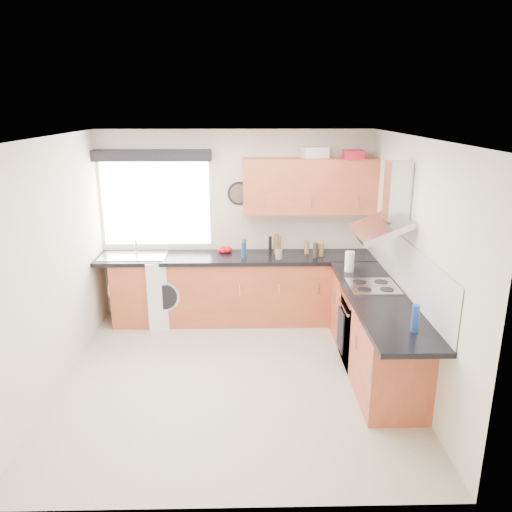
{
  "coord_description": "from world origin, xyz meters",
  "views": [
    {
      "loc": [
        0.13,
        -4.72,
        2.79
      ],
      "look_at": [
        0.25,
        0.85,
        1.1
      ],
      "focal_mm": 35.0,
      "sensor_mm": 36.0,
      "label": 1
    }
  ],
  "objects_px": {
    "oven": "(370,328)",
    "upper_cabinets": "(309,186)",
    "washing_machine": "(168,289)",
    "extractor_hood": "(388,208)"
  },
  "relations": [
    {
      "from": "oven",
      "to": "upper_cabinets",
      "type": "height_order",
      "value": "upper_cabinets"
    },
    {
      "from": "upper_cabinets",
      "to": "washing_machine",
      "type": "relative_size",
      "value": 1.88
    },
    {
      "from": "extractor_hood",
      "to": "washing_machine",
      "type": "bearing_deg",
      "value": 154.09
    },
    {
      "from": "oven",
      "to": "upper_cabinets",
      "type": "distance_m",
      "value": 1.99
    },
    {
      "from": "extractor_hood",
      "to": "upper_cabinets",
      "type": "relative_size",
      "value": 0.46
    },
    {
      "from": "oven",
      "to": "washing_machine",
      "type": "distance_m",
      "value": 2.7
    },
    {
      "from": "extractor_hood",
      "to": "washing_machine",
      "type": "height_order",
      "value": "extractor_hood"
    },
    {
      "from": "oven",
      "to": "upper_cabinets",
      "type": "relative_size",
      "value": 0.5
    },
    {
      "from": "upper_cabinets",
      "to": "washing_machine",
      "type": "height_order",
      "value": "upper_cabinets"
    },
    {
      "from": "upper_cabinets",
      "to": "oven",
      "type": "bearing_deg",
      "value": -67.46
    }
  ]
}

